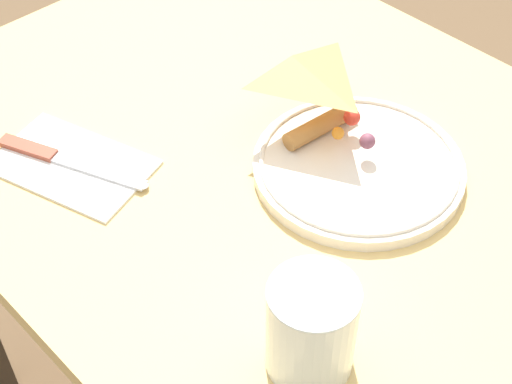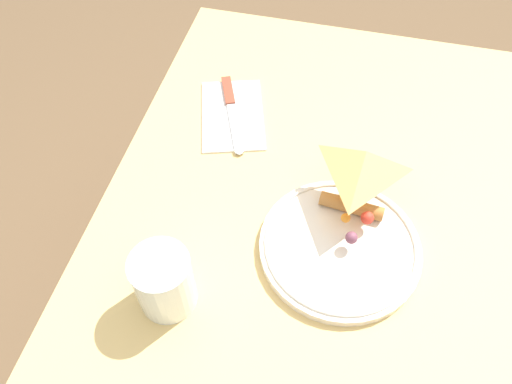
{
  "view_description": "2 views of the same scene",
  "coord_description": "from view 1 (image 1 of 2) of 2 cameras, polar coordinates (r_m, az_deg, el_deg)",
  "views": [
    {
      "loc": [
        0.47,
        -0.53,
        1.41
      ],
      "look_at": [
        -0.0,
        -0.09,
        0.76
      ],
      "focal_mm": 55.0,
      "sensor_mm": 36.0,
      "label": 1
    },
    {
      "loc": [
        0.47,
        0.01,
        1.45
      ],
      "look_at": [
        -0.01,
        -0.11,
        0.77
      ],
      "focal_mm": 35.0,
      "sensor_mm": 36.0,
      "label": 2
    }
  ],
  "objects": [
    {
      "name": "milk_glass",
      "position": [
        0.76,
        4.02,
        -10.07
      ],
      "size": [
        0.09,
        0.09,
        0.11
      ],
      "color": "white",
      "rests_on": "dining_table"
    },
    {
      "name": "dining_table",
      "position": [
        1.06,
        3.39,
        -2.93
      ],
      "size": [
        1.1,
        0.75,
        0.73
      ],
      "color": "#DBB770",
      "rests_on": "ground_plane"
    },
    {
      "name": "plate_pizza",
      "position": [
        0.98,
        7.31,
        2.17
      ],
      "size": [
        0.26,
        0.26,
        0.05
      ],
      "color": "silver",
      "rests_on": "dining_table"
    },
    {
      "name": "napkin_folded",
      "position": [
        1.01,
        -13.23,
        1.93
      ],
      "size": [
        0.22,
        0.17,
        0.0
      ],
      "rotation": [
        0.0,
        0.0,
        0.3
      ],
      "color": "white",
      "rests_on": "dining_table"
    },
    {
      "name": "butter_knife",
      "position": [
        1.01,
        -13.81,
        2.3
      ],
      "size": [
        0.21,
        0.1,
        0.01
      ],
      "rotation": [
        0.0,
        0.0,
        0.39
      ],
      "color": "#99422D",
      "rests_on": "napkin_folded"
    }
  ]
}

